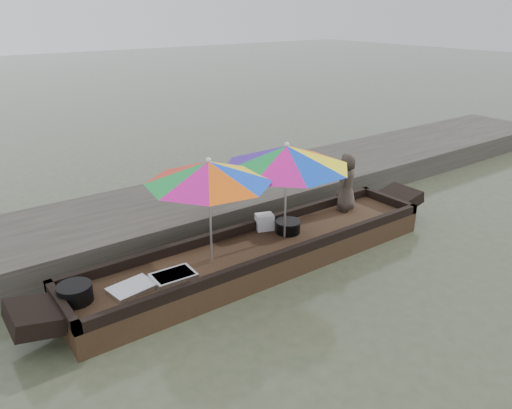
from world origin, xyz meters
TOP-DOWN VIEW (x-y plane):
  - water at (0.00, 0.00)m, footprint 80.00×80.00m
  - dock at (0.00, 2.20)m, footprint 22.00×2.20m
  - boat_hull at (0.00, 0.00)m, footprint 6.01×1.20m
  - cooking_pot at (-2.75, 0.13)m, footprint 0.43×0.43m
  - tray_crayfish at (-1.54, -0.13)m, footprint 0.58×0.42m
  - tray_scallop at (-2.09, -0.04)m, footprint 0.62×0.47m
  - charcoal_grill at (0.66, 0.13)m, footprint 0.39×0.39m
  - supply_bag at (0.43, 0.45)m, footprint 0.34×0.31m
  - vendor at (2.11, 0.27)m, footprint 0.59×0.49m
  - umbrella_bow at (-0.85, 0.00)m, footprint 2.12×2.12m
  - umbrella_stern at (0.49, 0.00)m, footprint 2.54×2.54m

SIDE VIEW (x-z plane):
  - water at x=0.00m, z-range 0.00..0.00m
  - boat_hull at x=0.00m, z-range 0.00..0.35m
  - dock at x=0.00m, z-range 0.00..0.50m
  - tray_scallop at x=-2.09m, z-range 0.35..0.41m
  - tray_crayfish at x=-1.54m, z-range 0.35..0.44m
  - charcoal_grill at x=0.66m, z-range 0.35..0.53m
  - cooking_pot at x=-2.75m, z-range 0.35..0.58m
  - supply_bag at x=0.43m, z-range 0.35..0.61m
  - vendor at x=2.11m, z-range 0.35..1.40m
  - umbrella_bow at x=-0.85m, z-range 0.35..1.90m
  - umbrella_stern at x=0.49m, z-range 0.35..1.90m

